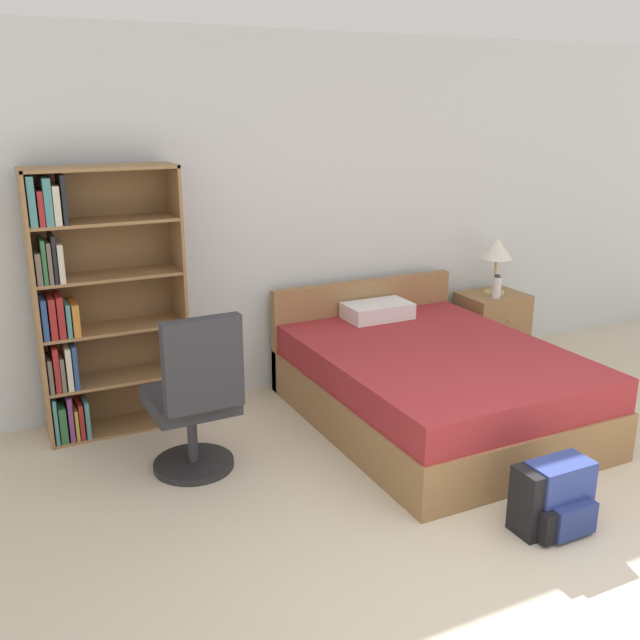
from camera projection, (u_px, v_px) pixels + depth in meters
ground_plane at (637, 635)px, 2.95m from camera, size 14.00×14.00×0.00m
wall_back at (305, 216)px, 5.34m from camera, size 9.00×0.06×2.60m
bookshelf at (90, 305)px, 4.55m from camera, size 0.93×0.34×1.74m
bed at (429, 381)px, 4.89m from camera, size 1.55×2.04×0.79m
office_chair at (195, 401)px, 4.09m from camera, size 0.49×0.57×1.01m
nightstand at (491, 327)px, 6.04m from camera, size 0.52×0.44×0.58m
table_lamp at (497, 251)px, 5.86m from camera, size 0.26×0.26×0.48m
water_bottle at (497, 287)px, 5.81m from camera, size 0.07×0.07×0.19m
backpack_blue at (560, 497)px, 3.64m from camera, size 0.33×0.25×0.37m
backpack_black at (546, 500)px, 3.63m from camera, size 0.33×0.25×0.36m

